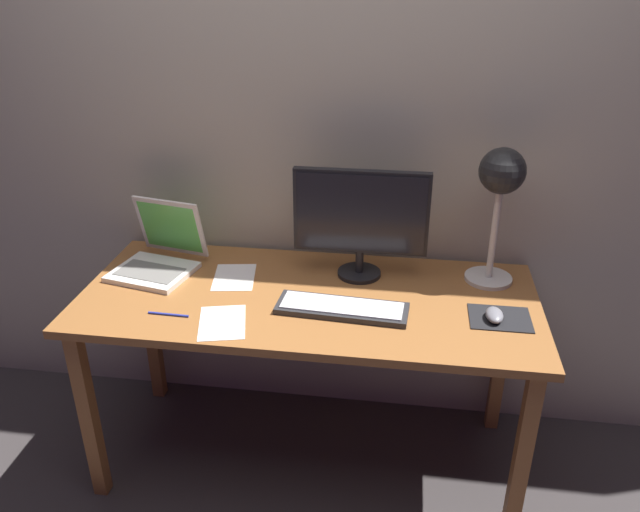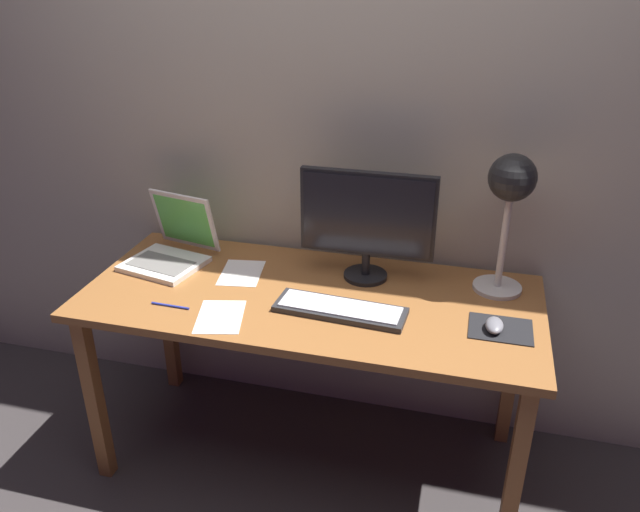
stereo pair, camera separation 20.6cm
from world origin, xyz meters
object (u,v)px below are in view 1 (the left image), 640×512
monitor (361,217)px  laptop (161,250)px  desk_lamp (501,184)px  mouse (494,315)px  pen (168,314)px  keyboard_main (342,308)px

monitor → laptop: (-0.75, -0.04, -0.16)m
desk_lamp → mouse: desk_lamp is taller
laptop → pen: (0.15, -0.34, -0.07)m
desk_lamp → mouse: (-0.01, -0.28, -0.35)m
keyboard_main → laptop: laptop is taller
monitor → mouse: monitor is taller
desk_lamp → pen: bearing=-159.3°
keyboard_main → desk_lamp: (0.51, 0.30, 0.36)m
keyboard_main → mouse: 0.50m
laptop → desk_lamp: bearing=3.1°
desk_lamp → keyboard_main: bearing=-149.6°
laptop → mouse: (1.21, -0.22, -0.05)m
mouse → pen: size_ratio=0.69×
laptop → pen: bearing=-66.4°
desk_lamp → mouse: size_ratio=5.18×
monitor → pen: 0.75m
keyboard_main → desk_lamp: 0.69m
monitor → keyboard_main: 0.35m
mouse → keyboard_main: bearing=-178.4°
monitor → mouse: 0.57m
monitor → keyboard_main: size_ratio=1.08×
monitor → desk_lamp: 0.49m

